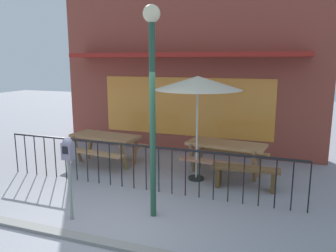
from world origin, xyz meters
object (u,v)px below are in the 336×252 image
Objects in this scene: patio_bench at (246,173)px; street_lamp at (152,81)px; patio_umbrella at (198,84)px; parking_meter_near at (68,157)px; picnic_table_right at (226,150)px; picnic_table_left at (105,141)px.

patio_bench is 3.01m from street_lamp.
patio_umbrella reaches higher than parking_meter_near.
patio_umbrella is (-0.57, -0.56, 1.57)m from picnic_table_right.
street_lamp is at bearing 25.75° from parking_meter_near.
street_lamp reaches higher than parking_meter_near.
parking_meter_near is at bearing -70.32° from picnic_table_left.
patio_umbrella is 2.04m from street_lamp.
picnic_table_left is 1.35× the size of parking_meter_near.
street_lamp reaches higher than picnic_table_left.
picnic_table_left is 3.12m from picnic_table_right.
picnic_table_left reaches higher than patio_bench.
picnic_table_right is at bearing 57.14° from parking_meter_near.
parking_meter_near is 0.41× the size of street_lamp.
patio_umbrella is at bearing 83.54° from street_lamp.
parking_meter_near reaches higher than picnic_table_right.
patio_bench is (3.68, -0.54, -0.26)m from picnic_table_left.
parking_meter_near is at bearing -137.24° from patio_bench.
patio_umbrella is at bearing 60.42° from parking_meter_near.
patio_umbrella is 1.63× the size of parking_meter_near.
picnic_table_left is at bearing 109.68° from parking_meter_near.
picnic_table_right is at bearing 126.28° from patio_bench.
patio_bench is (0.56, -0.76, -0.26)m from picnic_table_right.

